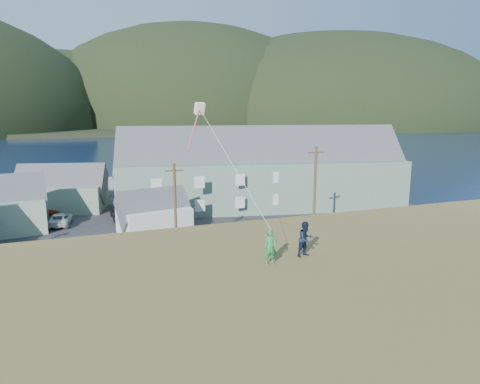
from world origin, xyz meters
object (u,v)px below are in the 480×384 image
Objects in this scene: lodge at (261,170)px; shed_palegreen_far at (62,190)px; wharf at (95,187)px; kite_flyer_green at (270,247)px; kite_flyer_navy at (306,239)px; shed_white at (154,214)px.

shed_palegreen_far is at bearing 176.89° from lodge.
wharf is 17.76× the size of kite_flyer_green.
kite_flyer_navy reaches higher than wharf.
kite_flyer_green is (6.04, -59.14, 7.48)m from wharf.
wharf is 17.12× the size of kite_flyer_navy.
shed_white is 5.48× the size of kite_flyer_navy.
wharf is at bearing 146.38° from lodge.
kite_flyer_green is at bearing -100.73° from lodge.
wharf is 3.12× the size of shed_white.
lodge is 26.51m from shed_palegreen_far.
wharf is at bearing 83.17° from kite_flyer_navy.
kite_flyer_green is 0.96× the size of kite_flyer_navy.
kite_flyer_green is 1.84m from kite_flyer_navy.
kite_flyer_green is (-15.27, -38.01, 2.82)m from lodge.
shed_palegreen_far is at bearing -106.38° from wharf.
kite_flyer_green reaches higher than wharf.
shed_white is 0.67× the size of shed_palegreen_far.
wharf is 2.10× the size of shed_palegreen_far.
wharf is at bearing 103.05° from kite_flyer_green.
lodge is at bearing 14.86° from shed_white.
kite_flyer_green reaches higher than shed_palegreen_far.
kite_flyer_navy is (-13.47, -37.61, 2.85)m from lodge.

